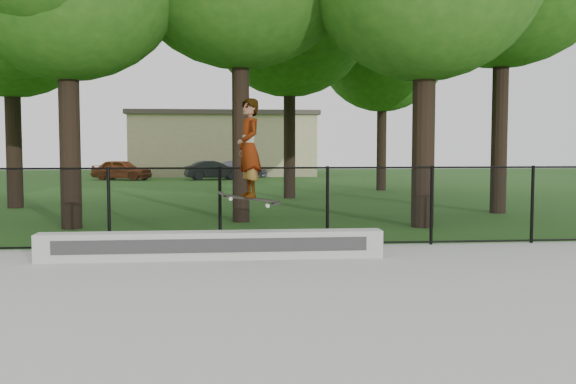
# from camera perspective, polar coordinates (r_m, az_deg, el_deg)

# --- Properties ---
(ground) EXTENTS (100.00, 100.00, 0.00)m
(ground) POSITION_cam_1_polar(r_m,az_deg,el_deg) (6.48, 12.01, -13.22)
(ground) COLOR #265518
(ground) RESTS_ON ground
(concrete_slab) EXTENTS (14.00, 12.00, 0.06)m
(concrete_slab) POSITION_cam_1_polar(r_m,az_deg,el_deg) (6.48, 12.01, -12.96)
(concrete_slab) COLOR #A2A39D
(concrete_slab) RESTS_ON ground
(grind_ledge) EXTENTS (5.68, 0.40, 0.46)m
(grind_ledge) POSITION_cam_1_polar(r_m,az_deg,el_deg) (10.73, -6.74, -4.72)
(grind_ledge) COLOR #A5A5A0
(grind_ledge) RESTS_ON concrete_slab
(car_a) EXTENTS (3.77, 2.58, 1.20)m
(car_a) POSITION_cam_1_polar(r_m,az_deg,el_deg) (38.70, -14.56, 1.93)
(car_a) COLOR brown
(car_a) RESTS_ON ground
(car_b) EXTENTS (3.24, 1.90, 1.11)m
(car_b) POSITION_cam_1_polar(r_m,az_deg,el_deg) (38.05, -6.60, 1.93)
(car_b) COLOR black
(car_b) RESTS_ON ground
(car_c) EXTENTS (3.38, 1.65, 1.04)m
(car_c) POSITION_cam_1_polar(r_m,az_deg,el_deg) (41.04, -4.32, 2.05)
(car_c) COLOR gray
(car_c) RESTS_ON ground
(skater_airborne) EXTENTS (0.84, 0.67, 1.75)m
(skater_airborne) POSITION_cam_1_polar(r_m,az_deg,el_deg) (10.45, -3.50, 3.74)
(skater_airborne) COLOR black
(skater_airborne) RESTS_ON ground
(chainlink_fence) EXTENTS (16.06, 0.06, 1.50)m
(chainlink_fence) POSITION_cam_1_polar(r_m,az_deg,el_deg) (12.00, 3.53, -1.26)
(chainlink_fence) COLOR black
(chainlink_fence) RESTS_ON concrete_slab
(distant_building) EXTENTS (12.40, 6.40, 4.30)m
(distant_building) POSITION_cam_1_polar(r_m,az_deg,el_deg) (43.90, -5.75, 4.31)
(distant_building) COLOR tan
(distant_building) RESTS_ON ground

